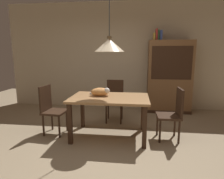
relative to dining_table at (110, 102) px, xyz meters
name	(u,v)px	position (x,y,z in m)	size (l,w,h in m)	color
ground	(107,151)	(0.03, -0.58, -0.65)	(10.00, 10.00, 0.00)	#998466
back_wall	(121,56)	(0.03, 2.07, 0.80)	(6.40, 0.10, 2.90)	beige
dining_table	(110,102)	(0.00, 0.00, 0.00)	(1.40, 0.90, 0.75)	#A87A4C
chair_far_back	(115,99)	(0.00, 0.88, -0.14)	(0.40, 0.40, 0.93)	#382316
chair_left_side	(51,107)	(-1.13, 0.01, -0.14)	(0.43, 0.43, 0.93)	#382316
chair_right_side	(173,112)	(1.13, 0.00, -0.14)	(0.41, 0.41, 0.93)	#382316
cat_sleeping	(101,92)	(-0.17, 0.08, 0.18)	(0.39, 0.26, 0.16)	#E59951
pendant_lamp	(109,45)	(0.00, 0.00, 1.01)	(0.52, 0.52, 1.30)	beige
hutch_bookcase	(169,78)	(1.33, 1.74, 0.24)	(1.12, 0.45, 1.85)	brown
book_yellow_short	(154,37)	(0.90, 1.74, 1.29)	(0.04, 0.20, 0.18)	gold
book_red_tall	(156,35)	(0.96, 1.74, 1.34)	(0.04, 0.22, 0.28)	#B73833
book_green_slim	(158,35)	(1.01, 1.74, 1.33)	(0.03, 0.20, 0.26)	#427A4C
book_blue_wide	(161,35)	(1.06, 1.74, 1.32)	(0.06, 0.24, 0.24)	#384C93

